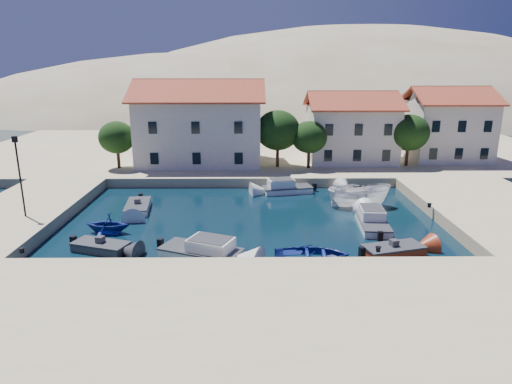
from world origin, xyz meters
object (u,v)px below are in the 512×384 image
cabin_cruiser_south (201,250)px  cabin_cruiser_east (373,222)px  lamppost (19,169)px  rowboat_south (312,260)px  boat_east (358,207)px  building_mid (351,126)px  building_right (447,123)px  building_left (200,121)px

cabin_cruiser_south → cabin_cruiser_east: bearing=46.8°
lamppost → cabin_cruiser_east: size_ratio=1.17×
cabin_cruiser_south → rowboat_south: 7.37m
cabin_cruiser_south → boat_east: (12.99, 11.08, -0.48)m
boat_east → rowboat_south: bearing=151.1°
cabin_cruiser_south → boat_east: size_ratio=1.04×
boat_east → cabin_cruiser_south: bearing=127.5°
building_mid → cabin_cruiser_south: size_ratio=1.79×
building_mid → cabin_cruiser_south: (-15.32, -26.68, -4.75)m
building_right → boat_east: 22.61m
lamppost → cabin_cruiser_south: bearing=-21.8°
boat_east → building_right: bearing=-43.8°
boat_east → lamppost: bearing=98.3°
building_left → building_right: (30.00, 2.00, -0.46)m
building_mid → building_right: 12.04m
building_right → cabin_cruiser_south: building_right is taller
building_mid → rowboat_south: 28.85m
building_mid → building_right: (12.00, 1.00, 0.25)m
lamppost → rowboat_south: size_ratio=1.27×
rowboat_south → building_right: bearing=-33.1°
building_right → rowboat_south: building_right is taller
lamppost → boat_east: lamppost is taller
building_right → boat_east: bearing=-130.8°
building_left → cabin_cruiser_south: building_left is taller
building_left → lamppost: size_ratio=2.36×
boat_east → cabin_cruiser_east: bearing=175.7°
building_mid → building_right: bearing=4.8°
building_right → rowboat_south: size_ratio=1.93×
building_mid → boat_east: building_mid is taller
rowboat_south → cabin_cruiser_east: 8.27m
lamppost → cabin_cruiser_east: 27.37m
building_left → cabin_cruiser_east: (15.54, -20.09, -5.46)m
building_mid → cabin_cruiser_east: building_mid is taller
building_right → building_mid: bearing=-175.2°
cabin_cruiser_east → rowboat_south: bearing=142.5°
rowboat_south → building_mid: bearing=-14.1°
building_left → building_right: size_ratio=1.56×
lamppost → boat_east: bearing=11.2°
building_mid → cabin_cruiser_south: building_mid is taller
building_mid → boat_east: (-2.34, -15.60, -5.22)m
building_mid → boat_east: size_ratio=1.85×
lamppost → boat_east: (27.16, 5.40, -4.75)m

